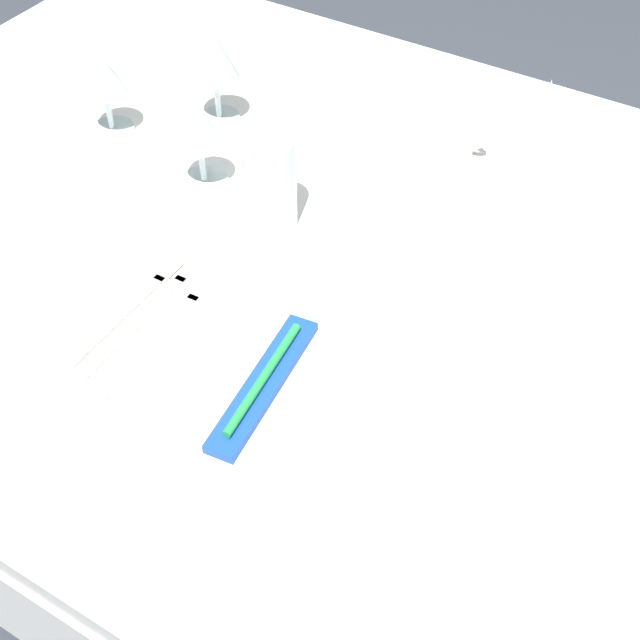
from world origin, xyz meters
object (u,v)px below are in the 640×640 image
at_px(wine_glass_centre, 102,77).
at_px(wine_glass_right, 198,129).
at_px(dinner_plate, 264,393).
at_px(toothbrush_package, 264,383).
at_px(wine_glass_left, 214,58).
at_px(coffee_cup_left, 450,129).
at_px(fork_salad, 132,306).
at_px(drink_tumbler, 271,188).
at_px(fork_inner, 148,312).
at_px(spoon_dessert, 465,450).
at_px(spoon_soup, 438,445).
at_px(fork_outer, 163,332).
at_px(napkin_folded, 540,137).
at_px(dinner_knife, 395,456).

xyz_separation_m(wine_glass_centre, wine_glass_right, (0.20, -0.03, -0.00)).
distance_m(dinner_plate, toothbrush_package, 0.02).
relative_size(dinner_plate, wine_glass_left, 1.79).
height_order(dinner_plate, coffee_cup_left, coffee_cup_left).
bearing_deg(wine_glass_left, wine_glass_right, -61.75).
relative_size(toothbrush_package, wine_glass_left, 1.42).
distance_m(fork_salad, wine_glass_right, 0.28).
bearing_deg(drink_tumbler, wine_glass_right, 170.07).
distance_m(dinner_plate, fork_inner, 0.20).
bearing_deg(wine_glass_right, spoon_dessert, -24.40).
xyz_separation_m(coffee_cup_left, wine_glass_right, (-0.27, -0.25, 0.05)).
xyz_separation_m(spoon_dessert, drink_tumbler, (-0.39, 0.21, 0.06)).
bearing_deg(wine_glass_right, toothbrush_package, -44.04).
bearing_deg(spoon_soup, dinner_plate, -168.08).
bearing_deg(spoon_dessert, fork_outer, -175.32).
relative_size(spoon_soup, wine_glass_right, 1.56).
distance_m(spoon_soup, wine_glass_centre, 0.75).
xyz_separation_m(wine_glass_centre, napkin_folded, (0.60, 0.20, -0.01)).
relative_size(spoon_soup, drink_tumbler, 1.54).
height_order(dinner_plate, spoon_dessert, dinner_plate).
relative_size(fork_outer, wine_glass_right, 1.70).
bearing_deg(spoon_soup, wine_glass_centre, 158.20).
height_order(toothbrush_package, coffee_cup_left, coffee_cup_left).
relative_size(wine_glass_left, wine_glass_right, 1.13).
distance_m(fork_outer, wine_glass_left, 0.47).
distance_m(spoon_dessert, coffee_cup_left, 0.54).
distance_m(dinner_plate, fork_salad, 0.22).
distance_m(spoon_dessert, napkin_folded, 0.49).
height_order(wine_glass_centre, drink_tumbler, drink_tumbler).
relative_size(wine_glass_right, drink_tumbler, 0.99).
xyz_separation_m(dinner_plate, coffee_cup_left, (-0.03, 0.53, 0.04)).
height_order(fork_outer, fork_salad, same).
height_order(wine_glass_centre, wine_glass_right, same).
distance_m(fork_salad, dinner_knife, 0.38).
xyz_separation_m(toothbrush_package, spoon_soup, (0.20, 0.04, -0.02)).
height_order(toothbrush_package, drink_tumbler, drink_tumbler).
height_order(fork_inner, drink_tumbler, drink_tumbler).
xyz_separation_m(wine_glass_right, drink_tumbler, (0.13, -0.02, -0.03)).
height_order(fork_outer, drink_tumbler, drink_tumbler).
bearing_deg(dinner_knife, dinner_plate, -178.37).
height_order(dinner_knife, napkin_folded, napkin_folded).
bearing_deg(napkin_folded, spoon_dessert, -76.28).
distance_m(dinner_plate, drink_tumbler, 0.31).
bearing_deg(napkin_folded, coffee_cup_left, 173.65).
bearing_deg(dinner_plate, fork_outer, 173.33).
bearing_deg(fork_outer, wine_glass_left, 117.33).
xyz_separation_m(fork_inner, napkin_folded, (0.31, 0.48, 0.08)).
relative_size(fork_outer, wine_glass_centre, 1.69).
height_order(toothbrush_package, dinner_knife, toothbrush_package).
bearing_deg(wine_glass_right, napkin_folded, 29.69).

